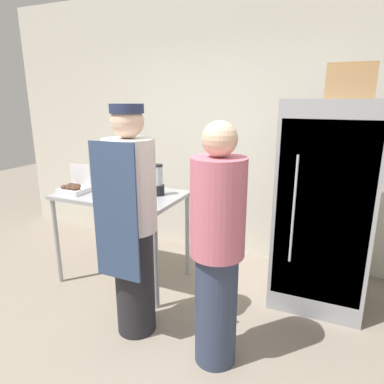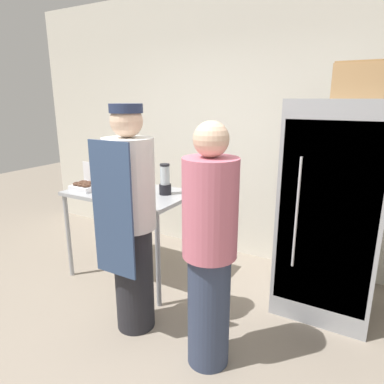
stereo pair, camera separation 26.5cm
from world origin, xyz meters
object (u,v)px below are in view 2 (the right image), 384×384
Objects in this scene: person_baker at (131,220)px; person_customer at (210,249)px; donut_box at (85,185)px; cardboard_storage_box at (360,81)px; binder_stack at (128,180)px; refrigerator at (332,211)px; blender_pitcher at (165,181)px.

person_customer is (0.70, -0.05, -0.06)m from person_baker.
cardboard_storage_box reaches higher than donut_box.
binder_stack is (0.32, 0.29, 0.03)m from donut_box.
cardboard_storage_box is at bearing -28.66° from refrigerator.
refrigerator is 1.02× the size of person_baker.
binder_stack is 0.17× the size of person_baker.
binder_stack is at bearing -174.54° from cardboard_storage_box.
person_customer is (-0.59, -1.08, -0.04)m from refrigerator.
person_baker reaches higher than donut_box.
blender_pitcher is at bearing 137.88° from person_customer.
donut_box is at bearing 153.78° from person_baker.
blender_pitcher reaches higher than donut_box.
cardboard_storage_box reaches higher than binder_stack.
refrigerator is at bearing 13.38° from donut_box.
donut_box is 0.84m from blender_pitcher.
refrigerator is 1.98m from binder_stack.
refrigerator is at bearing 61.32° from person_customer.
donut_box is 0.15× the size of person_baker.
person_baker is (-1.38, -0.97, -1.01)m from cardboard_storage_box.
donut_box is 0.85× the size of binder_stack.
person_baker is at bearing -75.81° from blender_pitcher.
blender_pitcher is 0.17× the size of person_baker.
refrigerator reaches higher than blender_pitcher.
cardboard_storage_box reaches higher than person_baker.
binder_stack is 2.27m from cardboard_storage_box.
donut_box is at bearing -137.28° from binder_stack.
binder_stack is 1.03m from person_baker.
blender_pitcher is 1.82m from cardboard_storage_box.
refrigerator is 2.34m from donut_box.
person_baker is at bearing -144.82° from cardboard_storage_box.
person_customer is (0.89, -0.80, -0.19)m from blender_pitcher.
cardboard_storage_box reaches higher than blender_pitcher.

